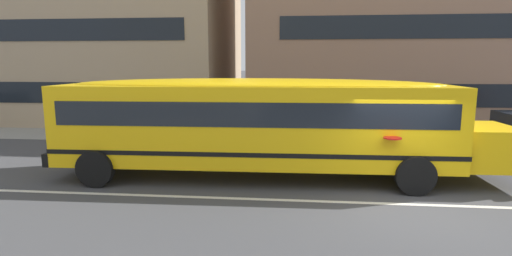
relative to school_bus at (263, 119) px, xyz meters
The scene contains 5 objects.
ground_plane 4.55m from the school_bus, 28.11° to the right, with size 400.00×400.00×0.00m, color #424244.
sidewalk_far 7.64m from the school_bus, 60.19° to the left, with size 120.00×3.00×0.01m, color gray.
lane_centreline 4.55m from the school_bus, 28.11° to the right, with size 110.00×0.16×0.01m, color silver.
school_bus is the anchor object (origin of this frame).
apartment_block_far_centre 16.30m from the school_bus, 54.83° to the left, with size 20.98×9.58×13.30m.
Camera 1 is at (-2.75, -9.42, 3.38)m, focal length 27.34 mm.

